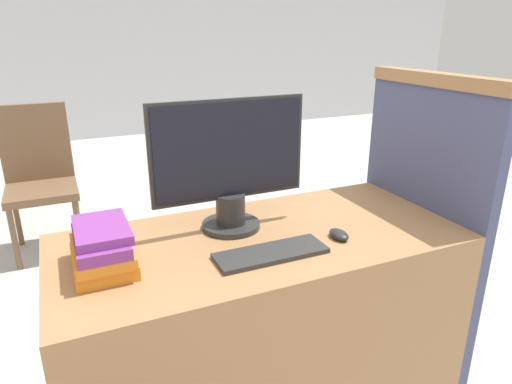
% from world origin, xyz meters
% --- Properties ---
extents(wall_back, '(12.00, 0.06, 2.80)m').
position_xyz_m(wall_back, '(0.00, 5.62, 1.40)').
color(wall_back, silver).
rests_on(wall_back, ground_plane).
extents(desk, '(1.42, 0.65, 0.76)m').
position_xyz_m(desk, '(0.00, 0.33, 0.38)').
color(desk, '#9E7047').
rests_on(desk, ground_plane).
extents(carrel_divider, '(0.07, 0.67, 1.29)m').
position_xyz_m(carrel_divider, '(0.73, 0.34, 0.66)').
color(carrel_divider, '#474C70').
rests_on(carrel_divider, ground_plane).
extents(monitor, '(0.56, 0.21, 0.47)m').
position_xyz_m(monitor, '(-0.07, 0.44, 1.00)').
color(monitor, '#282828').
rests_on(monitor, desk).
extents(keyboard, '(0.36, 0.13, 0.02)m').
position_xyz_m(keyboard, '(-0.03, 0.19, 0.77)').
color(keyboard, '#2D2D2D').
rests_on(keyboard, desk).
extents(mouse, '(0.05, 0.09, 0.03)m').
position_xyz_m(mouse, '(0.24, 0.20, 0.78)').
color(mouse, '#262626').
rests_on(mouse, desk).
extents(book_stack, '(0.18, 0.26, 0.14)m').
position_xyz_m(book_stack, '(-0.53, 0.32, 0.83)').
color(book_stack, orange).
rests_on(book_stack, desk).
extents(far_chair, '(0.44, 0.44, 0.98)m').
position_xyz_m(far_chair, '(-0.74, 2.25, 0.54)').
color(far_chair, brown).
rests_on(far_chair, ground_plane).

